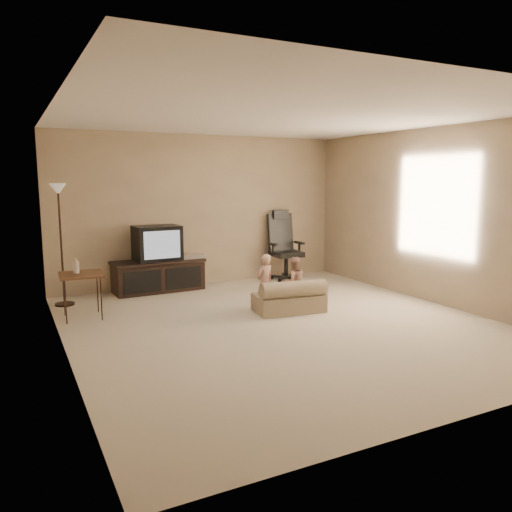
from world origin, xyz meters
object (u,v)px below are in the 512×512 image
at_px(floor_lamp, 60,217).
at_px(toddler_left, 265,283).
at_px(side_table, 81,275).
at_px(tv_stand, 158,264).
at_px(toddler_right, 294,283).
at_px(office_chair, 284,255).
at_px(child_sofa, 290,299).

bearing_deg(floor_lamp, toddler_left, -32.89).
bearing_deg(side_table, floor_lamp, 99.68).
bearing_deg(tv_stand, toddler_right, -56.56).
height_order(side_table, toddler_left, side_table).
height_order(office_chair, side_table, office_chair).
xyz_separation_m(office_chair, floor_lamp, (-3.72, -0.22, 0.81)).
bearing_deg(child_sofa, floor_lamp, 153.63).
xyz_separation_m(tv_stand, toddler_right, (1.36, -1.89, -0.07)).
distance_m(office_chair, side_table, 3.73).
bearing_deg(floor_lamp, toddler_right, -29.70).
relative_size(side_table, floor_lamp, 0.46).
bearing_deg(toddler_left, floor_lamp, -48.34).
height_order(child_sofa, toddler_right, toddler_right).
relative_size(floor_lamp, toddler_left, 2.20).
xyz_separation_m(side_table, floor_lamp, (-0.14, 0.80, 0.69)).
xyz_separation_m(floor_lamp, toddler_left, (2.40, -1.55, -0.86)).
relative_size(tv_stand, floor_lamp, 0.87).
height_order(tv_stand, office_chair, office_chair).
height_order(toddler_left, toddler_right, toddler_left).
distance_m(child_sofa, toddler_left, 0.40).
bearing_deg(tv_stand, child_sofa, -61.66).
bearing_deg(child_sofa, toddler_right, 54.18).
bearing_deg(toddler_left, child_sofa, 126.37).
xyz_separation_m(toddler_left, toddler_right, (0.42, -0.06, -0.03)).
bearing_deg(toddler_right, side_table, -11.18).
height_order(tv_stand, toddler_left, tv_stand).
height_order(child_sofa, toddler_left, toddler_left).
height_order(tv_stand, side_table, tv_stand).
bearing_deg(office_chair, tv_stand, 179.81).
bearing_deg(floor_lamp, tv_stand, 11.02).
bearing_deg(toddler_left, toddler_right, 156.91).
distance_m(side_table, toddler_left, 2.39).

